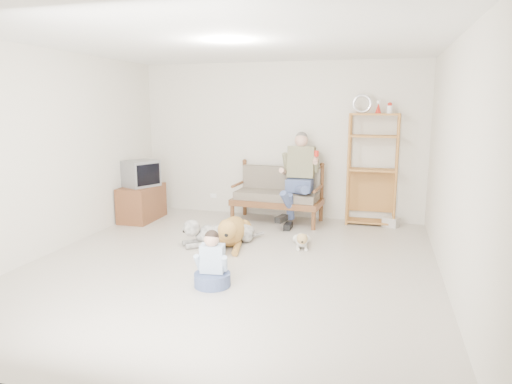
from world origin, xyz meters
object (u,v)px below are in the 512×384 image
(golden_retriever, at_px, (232,231))
(etagere, at_px, (372,168))
(loveseat, at_px, (278,193))
(tv_stand, at_px, (142,203))

(golden_retriever, bearing_deg, etagere, 29.69)
(etagere, distance_m, golden_retriever, 2.62)
(loveseat, bearing_deg, tv_stand, -162.86)
(loveseat, bearing_deg, etagere, 11.20)
(etagere, xyz_separation_m, tv_stand, (-3.84, -0.75, -0.65))
(golden_retriever, bearing_deg, loveseat, 64.87)
(loveseat, distance_m, golden_retriever, 1.53)
(etagere, height_order, golden_retriever, etagere)
(tv_stand, height_order, golden_retriever, tv_stand)
(etagere, bearing_deg, loveseat, -172.59)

